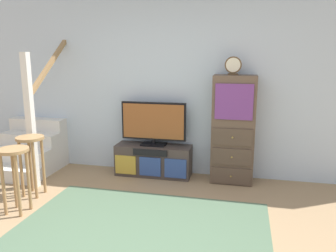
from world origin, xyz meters
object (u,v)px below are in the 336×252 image
at_px(television, 154,123).
at_px(desk_clock, 233,66).
at_px(media_console, 153,160).
at_px(bar_stool_near, 14,166).
at_px(bar_stool_far, 31,152).
at_px(side_cabinet, 233,130).

relative_size(television, desk_clock, 3.90).
relative_size(media_console, bar_stool_near, 1.48).
bearing_deg(media_console, bar_stool_far, -141.66).
height_order(television, bar_stool_far, television).
distance_m(media_console, desk_clock, 1.78).
xyz_separation_m(desk_clock, bar_stool_far, (-2.42, -1.03, -1.06)).
xyz_separation_m(television, side_cabinet, (1.14, -0.01, -0.05)).
bearing_deg(television, bar_stool_near, -127.88).
bearing_deg(desk_clock, television, 178.51).
bearing_deg(television, bar_stool_far, -141.02).
bearing_deg(bar_stool_far, desk_clock, 23.06).
relative_size(television, bar_stool_far, 1.25).
bearing_deg(desk_clock, media_console, 179.75).
bearing_deg(media_console, desk_clock, -0.25).
height_order(television, bar_stool_near, television).
bearing_deg(bar_stool_near, media_console, 51.68).
bearing_deg(television, desk_clock, -1.49).
bearing_deg(bar_stool_far, side_cabinet, 23.06).
distance_m(media_console, bar_stool_far, 1.70).
distance_m(bar_stool_near, bar_stool_far, 0.49).
bearing_deg(desk_clock, side_cabinet, 23.31).
xyz_separation_m(side_cabinet, bar_stool_far, (-2.45, -1.04, -0.18)).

